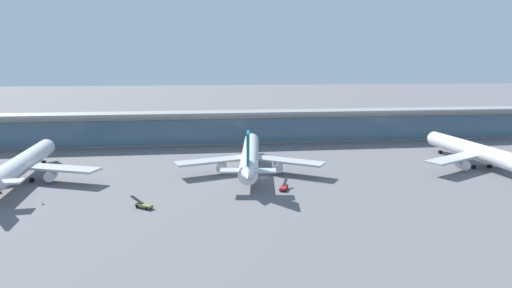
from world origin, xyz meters
The scene contains 8 objects.
ground_plane centered at (0.00, 0.00, 0.00)m, with size 1200.00×1200.00×0.00m, color slate.
airliner_left_stand centered at (-76.61, 5.61, 5.55)m, with size 50.82×66.24×17.63m.
airliner_centre_stand centered at (-3.07, 9.20, 5.55)m, with size 50.46×66.15×17.63m.
airliner_right_stand centered at (79.47, 3.74, 5.55)m, with size 50.92×66.15×17.63m.
service_truck_near_nose_olive centered at (-34.97, -25.37, 0.81)m, with size 6.24×5.18×2.70m.
service_truck_under_wing_red centered at (4.40, -14.05, 0.81)m, with size 3.78×6.82×2.70m.
terminal_building centered at (0.00, 62.14, 7.87)m, with size 285.99×12.80×15.20m.
safety_cone_alpha centered at (-61.91, -19.27, 0.32)m, with size 0.62×0.62×0.70m.
Camera 1 is at (-19.44, -132.80, 37.06)m, focal length 29.60 mm.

